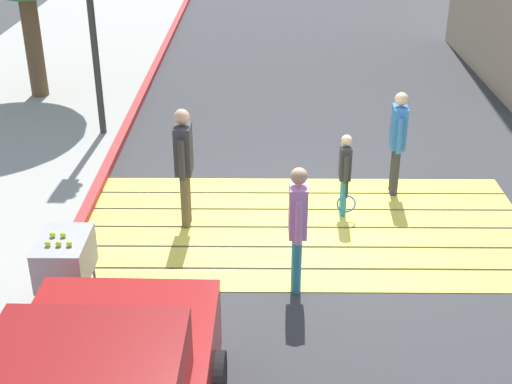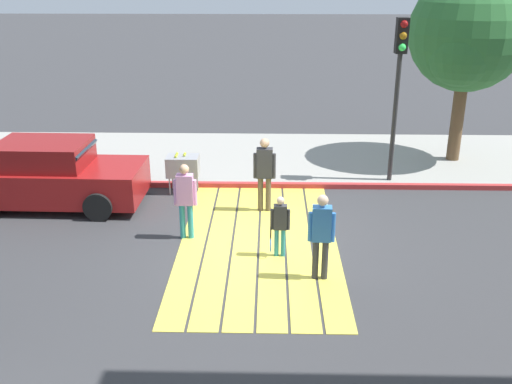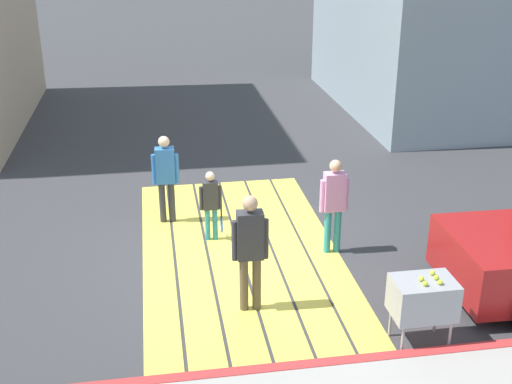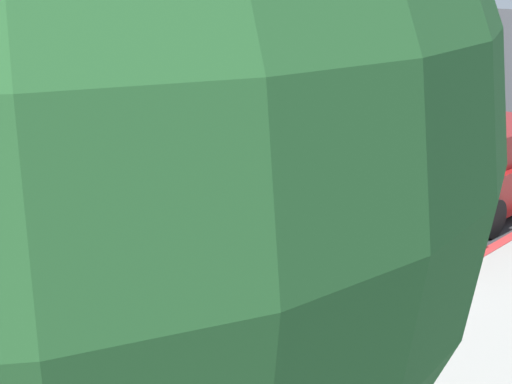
{
  "view_description": "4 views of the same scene",
  "coord_description": "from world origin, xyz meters",
  "views": [
    {
      "loc": [
        -0.64,
        -8.81,
        4.99
      ],
      "look_at": [
        -0.71,
        -0.41,
        0.78
      ],
      "focal_mm": 49.2,
      "sensor_mm": 36.0,
      "label": 1
    },
    {
      "loc": [
        10.93,
        0.2,
        5.42
      ],
      "look_at": [
        0.23,
        -0.05,
        1.24
      ],
      "focal_mm": 40.93,
      "sensor_mm": 36.0,
      "label": 2
    },
    {
      "loc": [
        -9.72,
        1.33,
        5.2
      ],
      "look_at": [
        0.49,
        -0.34,
        0.89
      ],
      "focal_mm": 46.11,
      "sensor_mm": 36.0,
      "label": 3
    },
    {
      "loc": [
        -7.7,
        6.8,
        4.32
      ],
      "look_at": [
        -0.74,
        -0.28,
        1.07
      ],
      "focal_mm": 49.45,
      "sensor_mm": 36.0,
      "label": 4
    }
  ],
  "objects": [
    {
      "name": "ground_plane",
      "position": [
        0.0,
        0.0,
        0.0
      ],
      "size": [
        120.0,
        120.0,
        0.0
      ],
      "primitive_type": "plane",
      "color": "#38383A"
    },
    {
      "name": "crosswalk_stripes",
      "position": [
        0.0,
        0.0,
        0.01
      ],
      "size": [
        6.4,
        3.25,
        0.01
      ],
      "color": "#EAD64C",
      "rests_on": "ground"
    },
    {
      "name": "curb_painted",
      "position": [
        -3.25,
        0.0,
        0.07
      ],
      "size": [
        0.16,
        40.0,
        0.13
      ],
      "primitive_type": "cube",
      "color": "#BC3333",
      "rests_on": "ground"
    },
    {
      "name": "car_parked_near_curb",
      "position": [
        -2.0,
        -4.98,
        0.73
      ],
      "size": [
        2.05,
        4.33,
        1.57
      ],
      "color": "maroon",
      "rests_on": "ground"
    },
    {
      "name": "traffic_light_corner",
      "position": [
        -3.58,
        3.38,
        3.04
      ],
      "size": [
        0.39,
        0.28,
        4.24
      ],
      "color": "#2D2D2D",
      "rests_on": "ground"
    },
    {
      "name": "street_tree",
      "position": [
        -5.29,
        5.5,
        3.63
      ],
      "size": [
        3.2,
        3.2,
        5.32
      ],
      "color": "brown",
      "rests_on": "ground"
    },
    {
      "name": "tennis_ball_cart",
      "position": [
        -2.9,
        -1.97,
        0.7
      ],
      "size": [
        0.56,
        0.8,
        1.02
      ],
      "color": "#99999E",
      "rests_on": "ground"
    },
    {
      "name": "pedestrian_adult_lead",
      "position": [
        1.44,
        1.15,
        0.97
      ],
      "size": [
        0.23,
        0.49,
        1.66
      ],
      "color": "#333338",
      "rests_on": "ground"
    },
    {
      "name": "pedestrian_adult_trailing",
      "position": [
        -0.21,
        -1.52,
        0.96
      ],
      "size": [
        0.21,
        0.48,
        1.65
      ],
      "color": "teal",
      "rests_on": "ground"
    },
    {
      "name": "pedestrian_adult_side",
      "position": [
        -1.72,
        0.1,
        1.03
      ],
      "size": [
        0.23,
        0.52,
        1.77
      ],
      "color": "brown",
      "rests_on": "ground"
    },
    {
      "name": "pedestrian_child_with_racket",
      "position": [
        0.57,
        0.42,
        0.71
      ],
      "size": [
        0.28,
        0.39,
        1.27
      ],
      "color": "teal",
      "rests_on": "ground"
    }
  ]
}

